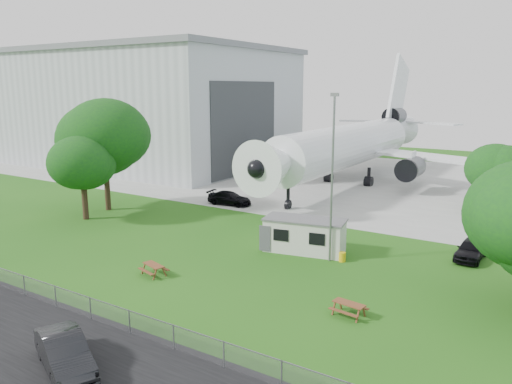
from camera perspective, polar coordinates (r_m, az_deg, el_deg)
The scene contains 16 objects.
ground at distance 36.49m, azimuth -7.70°, elevation -8.25°, with size 160.00×160.00×0.00m, color #306E1A.
asphalt_strip at distance 28.66m, azimuth -25.21°, elevation -15.17°, with size 120.00×8.00×0.02m, color black.
concrete_apron at distance 68.99m, azimuth 12.94°, elevation 1.18°, with size 120.00×46.00×0.03m, color #B7B7B2.
hangar at distance 86.53m, azimuth -12.00°, elevation 9.61°, with size 43.00×31.00×18.55m.
airliner at distance 66.92m, azimuth 10.91°, elevation 5.49°, with size 46.36×47.73×17.69m.
site_cabin at distance 38.78m, azimuth 5.59°, elevation -4.93°, with size 6.95×3.84×2.62m.
picnic_west at distance 35.01m, azimuth -11.58°, elevation -9.28°, with size 1.80×1.50×0.76m, color brown, non-canonical shape.
picnic_east at distance 29.15m, azimuth 10.53°, elevation -13.72°, with size 1.80×1.50×0.76m, color brown, non-canonical shape.
fence at distance 30.42m, azimuth -19.54°, elevation -13.11°, with size 58.00×0.04×1.30m, color gray.
lamp_mast at distance 35.81m, azimuth 8.68°, elevation 1.30°, with size 0.16×0.16×12.00m, color slate.
tree_west_big at distance 52.88m, azimuth -16.98°, elevation 6.11°, with size 9.41×9.41×12.35m.
tree_west_small at distance 50.00m, azimuth -19.22°, elevation 2.73°, with size 5.93×5.93×8.09m.
tree_far_apron at distance 55.97m, azimuth 26.50°, elevation 2.27°, with size 5.99×5.99×7.35m.
car_centre_sedan at distance 25.04m, azimuth -21.03°, elevation -16.80°, with size 1.72×4.94×1.63m, color black.
car_ne_hatch at distance 40.34m, azimuth 23.38°, elevation -6.05°, with size 1.77×4.40×1.50m, color black.
car_apron_van at distance 53.95m, azimuth -3.06°, elevation -0.73°, with size 1.99×4.90×1.42m, color black.
Camera 1 is at (22.20, -26.11, 12.52)m, focal length 35.00 mm.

